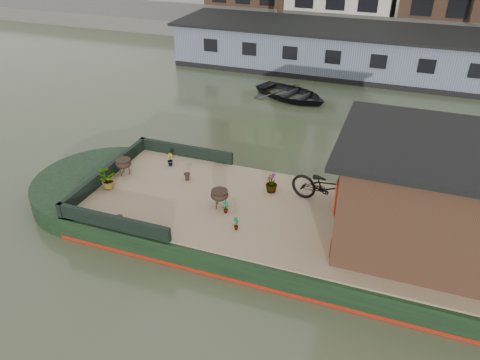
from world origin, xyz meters
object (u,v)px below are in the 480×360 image
(cabin, at_px, (431,195))
(bicycle, at_px, (328,187))
(potted_plant_a, at_px, (225,207))
(dinghy, at_px, (292,91))
(brazier_rear, at_px, (124,167))
(brazier_front, at_px, (220,199))

(cabin, xyz_separation_m, bicycle, (-2.24, 0.75, -0.72))
(bicycle, distance_m, potted_plant_a, 2.54)
(cabin, distance_m, dinghy, 10.93)
(brazier_rear, relative_size, dinghy, 0.14)
(brazier_front, height_order, dinghy, brazier_front)
(brazier_rear, bearing_deg, dinghy, 75.04)
(brazier_front, distance_m, dinghy, 9.68)
(potted_plant_a, height_order, dinghy, potted_plant_a)
(bicycle, height_order, dinghy, bicycle)
(cabin, bearing_deg, brazier_front, -177.05)
(brazier_front, relative_size, brazier_rear, 1.01)
(cabin, bearing_deg, brazier_rear, 177.39)
(bicycle, relative_size, brazier_rear, 4.17)
(bicycle, bearing_deg, dinghy, 33.06)
(cabin, relative_size, brazier_front, 8.53)
(bicycle, bearing_deg, brazier_front, 125.13)
(bicycle, height_order, brazier_rear, bicycle)
(brazier_rear, distance_m, dinghy, 9.38)
(cabin, xyz_separation_m, brazier_front, (-4.69, -0.24, -0.99))
(brazier_front, bearing_deg, dinghy, 94.03)
(cabin, bearing_deg, potted_plant_a, -174.28)
(brazier_rear, bearing_deg, bicycle, 4.07)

